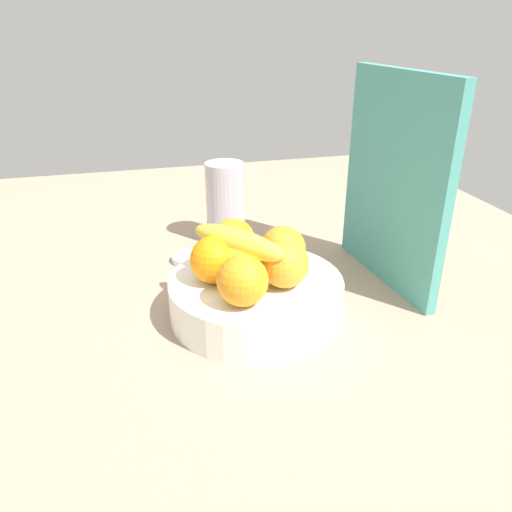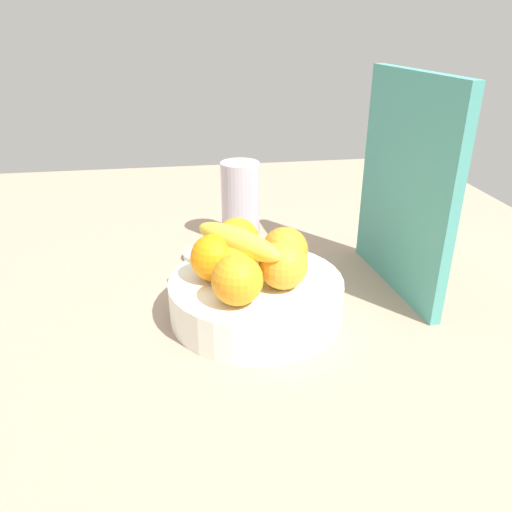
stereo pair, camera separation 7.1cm
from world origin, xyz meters
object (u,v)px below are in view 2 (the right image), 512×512
object	(u,v)px
orange_center	(214,258)
orange_front_right	(237,240)
orange_back_right	(283,265)
cutting_board	(405,187)
banana_bunch	(233,257)
thermos_tumbler	(242,202)
jar_lid	(200,255)
fruit_bowl	(256,297)
orange_back_left	(237,280)
orange_front_left	(285,249)

from	to	relation	value
orange_center	orange_front_right	bearing A→B (deg)	145.26
orange_back_right	cutting_board	size ratio (longest dim) A/B	0.20
orange_front_right	cutting_board	world-z (taller)	cutting_board
banana_bunch	cutting_board	bearing A→B (deg)	102.79
orange_center	orange_back_right	size ratio (longest dim) A/B	1.00
cutting_board	orange_center	bearing A→B (deg)	-84.78
thermos_tumbler	jar_lid	size ratio (longest dim) A/B	2.54
orange_front_right	thermos_tumbler	distance (cm)	23.63
cutting_board	banana_bunch	bearing A→B (deg)	-81.68
fruit_bowl	thermos_tumbler	bearing A→B (deg)	176.39
thermos_tumbler	fruit_bowl	bearing A→B (deg)	-3.61
orange_back_left	banana_bunch	distance (cm)	6.47
fruit_bowl	orange_front_left	xyz separation A→B (cm)	(-2.40, 4.94, 6.85)
banana_bunch	jar_lid	size ratio (longest dim) A/B	2.71
thermos_tumbler	jar_lid	world-z (taller)	thermos_tumbler
fruit_bowl	orange_center	xyz separation A→B (cm)	(-1.05, -6.28, 6.85)
orange_back_right	jar_lid	world-z (taller)	orange_back_right
orange_back_left	jar_lid	world-z (taller)	orange_back_left
thermos_tumbler	jar_lid	bearing A→B (deg)	-49.63
orange_center	thermos_tumbler	bearing A→B (deg)	164.44
orange_front_left	jar_lid	size ratio (longest dim) A/B	1.11
orange_back_right	thermos_tumbler	distance (cm)	33.61
orange_front_left	banana_bunch	xyz separation A→B (cm)	(2.53, -8.46, 0.53)
fruit_bowl	thermos_tumbler	world-z (taller)	thermos_tumbler
orange_back_left	thermos_tumbler	xyz separation A→B (cm)	(-37.09, 5.61, -1.62)
banana_bunch	orange_back_left	bearing A→B (deg)	-1.46
orange_back_left	orange_front_right	bearing A→B (deg)	172.95
orange_back_left	orange_back_right	size ratio (longest dim) A/B	1.00
orange_center	orange_back_right	distance (cm)	10.68
orange_front_right	orange_back_right	world-z (taller)	same
orange_back_right	orange_center	bearing A→B (deg)	-112.42
orange_center	jar_lid	distance (cm)	23.34
orange_front_right	orange_back_right	xyz separation A→B (cm)	(10.28, 5.56, 0.00)
orange_front_left	thermos_tumbler	xyz separation A→B (cm)	(-28.11, -3.02, -1.62)
fruit_bowl	banana_bunch	world-z (taller)	banana_bunch
fruit_bowl	orange_front_left	size ratio (longest dim) A/B	3.71
fruit_bowl	orange_center	world-z (taller)	orange_center
orange_center	jar_lid	xyz separation A→B (cm)	(-21.31, -1.38, -9.42)
orange_front_right	thermos_tumbler	world-z (taller)	thermos_tumbler
orange_back_right	cutting_board	world-z (taller)	cutting_board
thermos_tumbler	orange_front_right	bearing A→B (deg)	-9.51
orange_front_left	orange_back_right	world-z (taller)	same
thermos_tumbler	jar_lid	distance (cm)	14.80
orange_front_left	orange_back_right	bearing A→B (deg)	-14.00
fruit_bowl	banana_bunch	xyz separation A→B (cm)	(0.13, -3.52, 7.39)
orange_front_left	thermos_tumbler	bearing A→B (deg)	-173.87
banana_bunch	jar_lid	world-z (taller)	banana_bunch
orange_front_right	cutting_board	xyz separation A→B (cm)	(0.73, 27.80, 7.96)
orange_front_right	orange_back_left	xyz separation A→B (cm)	(13.84, -1.71, 0.00)
jar_lid	orange_center	bearing A→B (deg)	3.72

